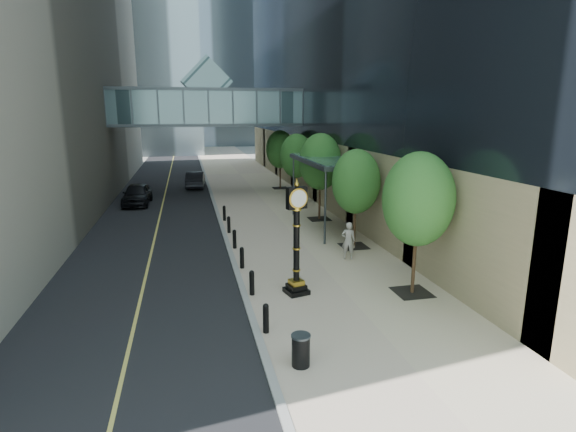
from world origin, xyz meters
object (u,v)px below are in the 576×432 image
object	(u,v)px
street_clock	(296,247)
car_far	(196,179)
trash_bin	(301,351)
car_near	(137,194)
pedestrian	(348,241)

from	to	relation	value
street_clock	car_far	size ratio (longest dim) A/B	0.96
street_clock	trash_bin	distance (m)	5.47
trash_bin	car_near	xyz separation A→B (m)	(-6.82, 25.24, 0.34)
car_near	car_far	xyz separation A→B (m)	(4.67, 7.35, -0.06)
street_clock	pedestrian	bearing A→B (deg)	31.76
trash_bin	car_far	xyz separation A→B (m)	(-2.15, 32.59, 0.28)
trash_bin	pedestrian	bearing A→B (deg)	62.13
street_clock	car_far	world-z (taller)	street_clock
car_near	car_far	size ratio (longest dim) A/B	1.04
street_clock	car_near	size ratio (longest dim) A/B	0.92
pedestrian	car_far	world-z (taller)	pedestrian
trash_bin	street_clock	bearing A→B (deg)	77.63
car_far	street_clock	bearing A→B (deg)	101.69
street_clock	trash_bin	world-z (taller)	street_clock
street_clock	pedestrian	world-z (taller)	street_clock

